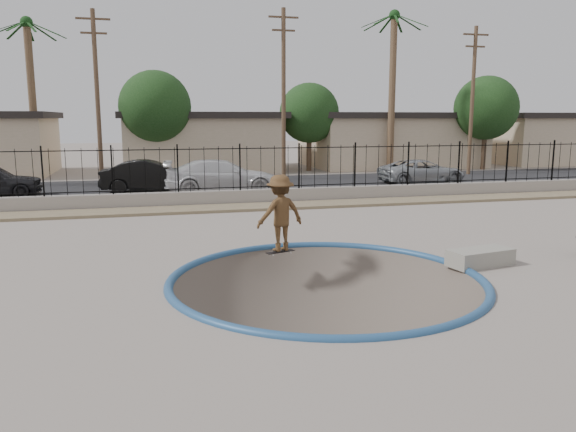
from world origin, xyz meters
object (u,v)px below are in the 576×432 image
(skateboard, at_px, (280,252))
(car_d, at_px, (422,172))
(car_c, at_px, (222,176))
(skater, at_px, (280,217))
(concrete_ledge, at_px, (480,257))
(car_b, at_px, (151,176))

(skateboard, bearing_deg, car_d, 31.52)
(skateboard, height_order, car_c, car_c)
(skater, xyz_separation_m, car_d, (11.10, 13.40, -0.31))
(skater, distance_m, skateboard, 0.94)
(skateboard, bearing_deg, skater, -88.27)
(skateboard, xyz_separation_m, car_d, (11.10, 13.40, 0.63))
(concrete_ledge, bearing_deg, skateboard, 152.14)
(skater, height_order, car_d, skater)
(skater, relative_size, car_c, 0.37)
(car_b, bearing_deg, skater, -161.67)
(skater, distance_m, car_b, 13.75)
(skater, distance_m, concrete_ledge, 5.06)
(skater, relative_size, skateboard, 2.43)
(skater, height_order, car_c, skater)
(car_b, height_order, car_c, car_c)
(skater, height_order, skateboard, skater)
(skater, bearing_deg, skateboard, -83.24)
(skater, height_order, car_b, skater)
(car_c, bearing_deg, skateboard, -176.12)
(concrete_ledge, relative_size, car_d, 0.34)
(skater, bearing_deg, car_c, -104.57)
(concrete_ledge, bearing_deg, car_c, 106.14)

